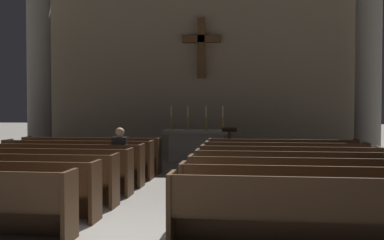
{
  "coord_description": "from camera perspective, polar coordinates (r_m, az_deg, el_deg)",
  "views": [
    {
      "loc": [
        1.66,
        -5.87,
        1.81
      ],
      "look_at": [
        0.0,
        7.85,
        1.37
      ],
      "focal_mm": 43.34,
      "sensor_mm": 36.0,
      "label": 1
    }
  ],
  "objects": [
    {
      "name": "pew_left_row_4",
      "position": [
        9.96,
        -18.16,
        -5.96
      ],
      "size": [
        3.76,
        0.5,
        0.95
      ],
      "color": "#422B19",
      "rests_on": "ground"
    },
    {
      "name": "pew_right_row_1",
      "position": [
        6.05,
        15.33,
        -10.97
      ],
      "size": [
        3.76,
        0.5,
        0.95
      ],
      "color": "#422B19",
      "rests_on": "ground"
    },
    {
      "name": "pew_left_row_7",
      "position": [
        12.82,
        -12.26,
        -4.19
      ],
      "size": [
        3.76,
        0.5,
        0.95
      ],
      "color": "#422B19",
      "rests_on": "ground"
    },
    {
      "name": "candlestick_outer_left",
      "position": [
        15.28,
        -2.56,
        -0.22
      ],
      "size": [
        0.16,
        0.16,
        0.78
      ],
      "color": "#B79338",
      "rests_on": "altar"
    },
    {
      "name": "pew_right_row_3",
      "position": [
        8.06,
        13.14,
        -7.74
      ],
      "size": [
        3.76,
        0.5,
        0.95
      ],
      "color": "#422B19",
      "rests_on": "ground"
    },
    {
      "name": "pew_right_row_6",
      "position": [
        11.12,
        11.39,
        -5.09
      ],
      "size": [
        3.76,
        0.5,
        0.95
      ],
      "color": "#422B19",
      "rests_on": "ground"
    },
    {
      "name": "column_left_third",
      "position": [
        16.58,
        -18.3,
        5.4
      ],
      "size": [
        1.19,
        1.19,
        5.91
      ],
      "color": "gray",
      "rests_on": "ground"
    },
    {
      "name": "pew_right_row_7",
      "position": [
        12.15,
        11.01,
        -4.51
      ],
      "size": [
        3.76,
        0.5,
        0.95
      ],
      "color": "#422B19",
      "rests_on": "ground"
    },
    {
      "name": "pew_left_row_3",
      "position": [
        9.04,
        -20.95,
        -6.77
      ],
      "size": [
        3.76,
        0.5,
        0.95
      ],
      "color": "#422B19",
      "rests_on": "ground"
    },
    {
      "name": "lectern",
      "position": [
        13.93,
        4.62,
        -3.38
      ],
      "size": [
        0.44,
        0.36,
        1.15
      ],
      "color": "#422B19",
      "rests_on": "ground"
    },
    {
      "name": "altar",
      "position": [
        15.21,
        0.61,
        -2.99
      ],
      "size": [
        2.2,
        0.9,
        1.01
      ],
      "color": "#A8A399",
      "rests_on": "ground"
    },
    {
      "name": "pew_right_row_4",
      "position": [
        9.08,
        12.43,
        -6.66
      ],
      "size": [
        3.76,
        0.5,
        0.95
      ],
      "color": "#422B19",
      "rests_on": "ground"
    },
    {
      "name": "pew_left_row_6",
      "position": [
        11.85,
        -13.9,
        -4.69
      ],
      "size": [
        3.76,
        0.5,
        0.95
      ],
      "color": "#422B19",
      "rests_on": "ground"
    },
    {
      "name": "candlestick_inner_left",
      "position": [
        15.2,
        -0.52,
        -0.23
      ],
      "size": [
        0.16,
        0.16,
        0.78
      ],
      "color": "#B79338",
      "rests_on": "altar"
    },
    {
      "name": "pew_right_row_5",
      "position": [
        10.1,
        11.86,
        -5.8
      ],
      "size": [
        3.76,
        0.5,
        0.95
      ],
      "color": "#422B19",
      "rests_on": "ground"
    },
    {
      "name": "lone_worshipper",
      "position": [
        10.46,
        -8.74,
        -4.33
      ],
      "size": [
        0.32,
        0.43,
        1.32
      ],
      "color": "#26262B",
      "rests_on": "ground"
    },
    {
      "name": "pew_left_row_5",
      "position": [
        10.9,
        -15.84,
        -5.27
      ],
      "size": [
        3.76,
        0.5,
        0.95
      ],
      "color": "#422B19",
      "rests_on": "ground"
    },
    {
      "name": "pew_right_row_2",
      "position": [
        7.05,
        14.07,
        -9.12
      ],
      "size": [
        3.76,
        0.5,
        0.95
      ],
      "color": "#422B19",
      "rests_on": "ground"
    },
    {
      "name": "apse_with_cross",
      "position": [
        16.96,
        1.25,
        7.57
      ],
      "size": [
        12.01,
        0.51,
        7.01
      ],
      "color": "gray",
      "rests_on": "ground"
    },
    {
      "name": "candlestick_inner_right",
      "position": [
        15.14,
        1.74,
        -0.24
      ],
      "size": [
        0.16,
        0.16,
        0.78
      ],
      "color": "#B79338",
      "rests_on": "altar"
    },
    {
      "name": "candlestick_outer_right",
      "position": [
        15.1,
        3.82,
        -0.25
      ],
      "size": [
        0.16,
        0.16,
        0.78
      ],
      "color": "#B79338",
      "rests_on": "altar"
    },
    {
      "name": "column_right_third",
      "position": [
        15.47,
        20.87,
        5.64
      ],
      "size": [
        1.19,
        1.19,
        5.91
      ],
      "color": "gray",
      "rests_on": "ground"
    }
  ]
}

